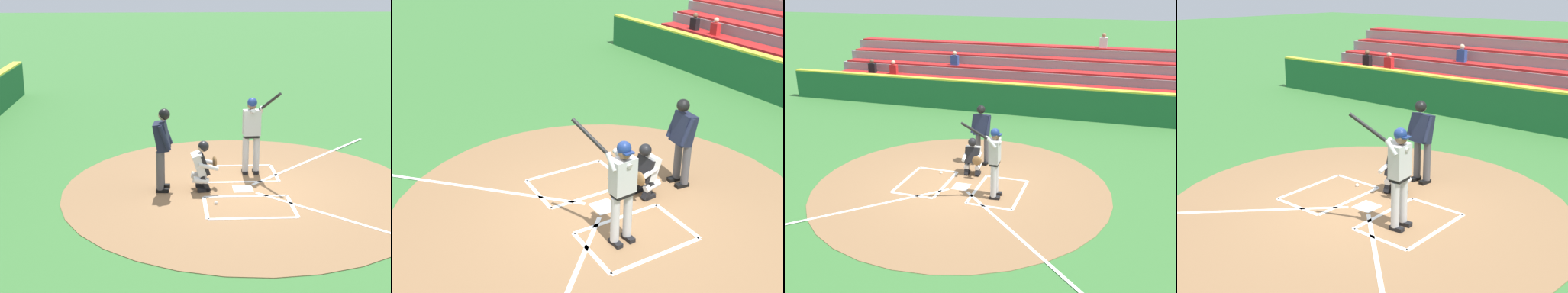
{
  "view_description": "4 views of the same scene",
  "coord_description": "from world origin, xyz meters",
  "views": [
    {
      "loc": [
        12.31,
        -1.64,
        4.67
      ],
      "look_at": [
        -0.41,
        -1.04,
        0.89
      ],
      "focal_mm": 54.3,
      "sensor_mm": 36.0,
      "label": 1
    },
    {
      "loc": [
        -6.17,
        3.92,
        4.82
      ],
      "look_at": [
        0.2,
        0.24,
        1.26
      ],
      "focal_mm": 42.05,
      "sensor_mm": 36.0,
      "label": 2
    },
    {
      "loc": [
        -3.94,
        10.67,
        5.31
      ],
      "look_at": [
        -0.45,
        -0.29,
        1.13
      ],
      "focal_mm": 42.15,
      "sensor_mm": 36.0,
      "label": 3
    },
    {
      "loc": [
        -6.0,
        6.93,
        4.13
      ],
      "look_at": [
        0.36,
        -0.59,
        1.04
      ],
      "focal_mm": 46.51,
      "sensor_mm": 36.0,
      "label": 4
    }
  ],
  "objects": [
    {
      "name": "batter",
      "position": [
        -1.02,
        0.32,
        1.1
      ],
      "size": [
        0.91,
        0.76,
        2.13
      ],
      "color": "#BCBCBC",
      "rests_on": "ground"
    },
    {
      "name": "dirt_circle",
      "position": [
        0.0,
        0.0,
        0.01
      ],
      "size": [
        8.0,
        8.0,
        0.01
      ],
      "primitive_type": "cylinder",
      "color": "olive",
      "rests_on": "ground"
    },
    {
      "name": "plate_umpire",
      "position": [
        -0.02,
        -1.79,
        1.08
      ],
      "size": [
        0.6,
        0.45,
        1.86
      ],
      "color": "#4C4C51",
      "rests_on": "ground"
    },
    {
      "name": "baseball",
      "position": [
        0.86,
        -0.67,
        0.04
      ],
      "size": [
        0.07,
        0.07,
        0.07
      ],
      "primitive_type": "sphere",
      "color": "white",
      "rests_on": "ground"
    },
    {
      "name": "home_plate_and_chalk",
      "position": [
        0.0,
        0.88,
        0.01
      ],
      "size": [
        7.93,
        4.91,
        0.01
      ],
      "color": "white",
      "rests_on": "dirt_circle"
    },
    {
      "name": "catcher",
      "position": [
        -0.04,
        -0.9,
        0.59
      ],
      "size": [
        0.62,
        0.61,
        1.13
      ],
      "color": "black",
      "rests_on": "ground"
    },
    {
      "name": "ground_plane",
      "position": [
        0.0,
        0.0,
        0.0
      ],
      "size": [
        120.0,
        120.0,
        0.0
      ],
      "primitive_type": "plane",
      "color": "#387033"
    }
  ]
}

